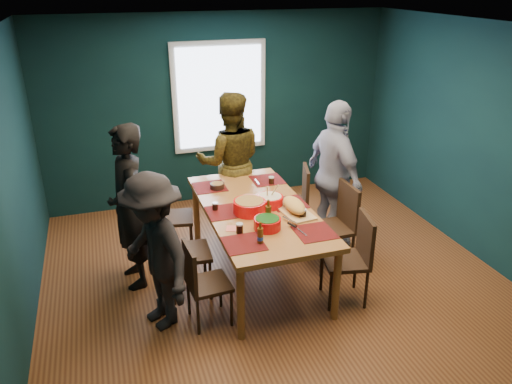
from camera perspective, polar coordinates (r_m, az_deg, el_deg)
room at (r=5.23m, az=1.67°, el=3.80°), size 5.01×5.01×2.71m
dining_table at (r=5.42m, az=0.13°, el=-2.55°), size 1.11×2.20×0.83m
chair_left_far at (r=6.04m, az=-10.17°, el=-2.17°), size 0.50×0.50×0.95m
chair_left_mid at (r=5.23m, az=-8.82°, el=-6.09°), size 0.47×0.47×0.99m
chair_left_near at (r=4.82m, az=-6.38°, el=-9.80°), size 0.42×0.42×0.86m
chair_right_far at (r=6.38m, az=4.74°, el=-0.51°), size 0.53×0.53×0.94m
chair_right_mid at (r=5.77m, az=9.45°, el=-3.14°), size 0.46×0.46×0.99m
chair_right_near at (r=5.19m, az=11.18°, el=-6.77°), size 0.51×0.51×0.96m
person_far_left at (r=5.40m, az=-14.28°, el=-1.73°), size 0.51×0.71×1.80m
person_back at (r=6.47m, az=-2.97°, el=3.43°), size 1.00×0.85×1.83m
person_right at (r=6.07m, az=8.94°, el=1.80°), size 0.55×1.11×1.84m
person_near_left at (r=4.74m, az=-11.52°, el=-6.81°), size 0.91×1.15×1.57m
bowl_salad at (r=5.24m, az=-0.76°, el=-1.63°), size 0.34×0.34×0.14m
bowl_dumpling at (r=5.40m, az=1.58°, el=-0.97°), size 0.29×0.29×0.27m
bowl_herbs at (r=4.93m, az=1.31°, el=-3.56°), size 0.27×0.27×0.12m
cutting_board at (r=5.27m, az=4.38°, el=-1.68°), size 0.35×0.67×0.15m
small_bowl at (r=5.86m, az=-4.45°, el=0.72°), size 0.17×0.17×0.07m
beer_bottle_a at (r=4.66m, az=0.49°, el=-5.01°), size 0.06×0.06×0.22m
beer_bottle_b at (r=5.04m, az=1.42°, el=-2.47°), size 0.06×0.06×0.25m
cola_glass_a at (r=4.85m, az=-1.90°, el=-4.11°), size 0.07×0.07×0.10m
cola_glass_b at (r=5.17m, az=5.41°, el=-2.40°), size 0.07×0.07×0.10m
cola_glass_c at (r=5.98m, az=1.77°, el=1.38°), size 0.07×0.07×0.09m
cola_glass_d at (r=5.33m, az=-4.70°, el=-1.61°), size 0.06×0.06×0.09m
napkin_a at (r=5.54m, az=3.08°, el=-1.08°), size 0.21×0.21×0.00m
napkin_b at (r=4.96m, az=-2.69°, el=-4.18°), size 0.16×0.16×0.00m
napkin_c at (r=4.96m, az=6.30°, el=-4.29°), size 0.23×0.23×0.00m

